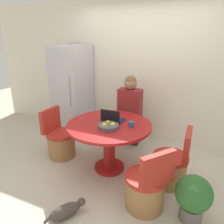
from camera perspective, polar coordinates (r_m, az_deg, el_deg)
name	(u,v)px	position (r m, az deg, el deg)	size (l,w,h in m)	color
ground_plane	(111,175)	(3.39, -0.29, -16.06)	(12.00, 12.00, 0.00)	beige
wall_back	(143,73)	(4.17, 8.18, 10.10)	(7.00, 0.06, 2.60)	silver
refrigerator	(73,91)	(4.46, -10.24, 5.33)	(0.62, 0.71, 1.79)	silver
dining_table	(109,135)	(3.24, -0.74, -6.04)	(1.23, 1.23, 0.75)	maroon
chair_right_side	(171,167)	(3.19, 15.22, -13.58)	(0.48, 0.48, 0.82)	#9E7042
chair_left_side	(60,141)	(3.83, -13.36, -7.42)	(0.48, 0.48, 0.82)	#9E7042
chair_near_right_corner	(146,189)	(2.74, 8.89, -19.19)	(0.55, 0.55, 0.82)	#9E7042
person_seated	(131,108)	(3.89, 4.88, 0.95)	(0.40, 0.37, 1.33)	#2D2D38
laptop	(113,119)	(3.23, 0.14, -1.89)	(0.30, 0.26, 0.21)	#141947
fruit_bowl	(108,126)	(3.01, -0.95, -3.67)	(0.29, 0.29, 0.10)	#4C4C56
coffee_cup	(131,124)	(3.07, 5.06, -3.20)	(0.08, 0.08, 0.08)	#2D4C84
cat	(66,211)	(2.76, -11.88, -23.92)	(0.31, 0.45, 0.18)	#473D38
potted_plant	(193,196)	(2.70, 20.47, -19.94)	(0.40, 0.40, 0.55)	slate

